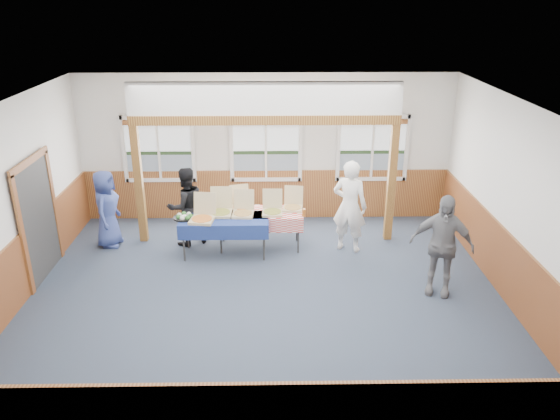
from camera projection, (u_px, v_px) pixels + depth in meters
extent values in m
plane|color=#273240|center=(265.00, 297.00, 9.11)|extent=(8.00, 8.00, 0.00)
plane|color=white|center=(263.00, 106.00, 7.91)|extent=(8.00, 8.00, 0.00)
plane|color=silver|center=(266.00, 148.00, 11.76)|extent=(8.00, 0.00, 8.00)
plane|color=silver|center=(261.00, 343.00, 5.27)|extent=(8.00, 0.00, 8.00)
plane|color=silver|center=(7.00, 210.00, 8.45)|extent=(0.00, 8.00, 8.00)
plane|color=silver|center=(518.00, 207.00, 8.58)|extent=(0.00, 8.00, 8.00)
cube|color=brown|center=(266.00, 194.00, 12.13)|extent=(7.98, 0.05, 1.10)
cube|color=brown|center=(20.00, 270.00, 8.84)|extent=(0.05, 6.98, 1.10)
cube|color=brown|center=(506.00, 266.00, 8.97)|extent=(0.05, 6.98, 1.10)
cube|color=#2F2F2F|center=(38.00, 220.00, 9.49)|extent=(0.06, 1.30, 2.10)
cube|color=white|center=(161.00, 180.00, 11.92)|extent=(1.52, 0.05, 0.08)
cube|color=white|center=(156.00, 118.00, 11.41)|extent=(1.52, 0.05, 0.08)
cube|color=white|center=(124.00, 150.00, 11.65)|extent=(0.08, 0.05, 1.46)
cube|color=white|center=(193.00, 149.00, 11.68)|extent=(0.08, 0.05, 1.46)
cube|color=white|center=(158.00, 149.00, 11.67)|extent=(0.05, 0.05, 1.30)
cube|color=slate|center=(160.00, 166.00, 11.85)|extent=(1.40, 0.02, 0.52)
cube|color=#1E341A|center=(159.00, 153.00, 11.74)|extent=(1.40, 0.02, 0.08)
cube|color=silver|center=(158.00, 135.00, 11.59)|extent=(1.40, 0.02, 0.70)
cube|color=brown|center=(156.00, 122.00, 11.43)|extent=(1.40, 0.07, 0.10)
cube|color=white|center=(266.00, 179.00, 11.96)|extent=(1.52, 0.05, 0.08)
cube|color=white|center=(266.00, 117.00, 11.44)|extent=(1.52, 0.05, 0.08)
cube|color=white|center=(231.00, 149.00, 11.69)|extent=(0.08, 0.05, 1.46)
cube|color=white|center=(300.00, 149.00, 11.71)|extent=(0.08, 0.05, 1.46)
cube|color=white|center=(266.00, 149.00, 11.70)|extent=(0.05, 0.05, 1.30)
cube|color=slate|center=(266.00, 166.00, 11.88)|extent=(1.40, 0.02, 0.52)
cube|color=#1E341A|center=(266.00, 153.00, 11.77)|extent=(1.40, 0.02, 0.08)
cube|color=silver|center=(266.00, 135.00, 11.63)|extent=(1.40, 0.02, 0.70)
cube|color=brown|center=(266.00, 122.00, 11.46)|extent=(1.40, 0.07, 0.10)
cube|color=white|center=(371.00, 179.00, 12.00)|extent=(1.52, 0.05, 0.08)
cube|color=white|center=(375.00, 117.00, 11.48)|extent=(1.52, 0.05, 0.08)
cube|color=white|center=(338.00, 149.00, 11.73)|extent=(0.08, 0.05, 1.46)
cube|color=white|center=(407.00, 148.00, 11.75)|extent=(0.08, 0.05, 1.46)
cube|color=white|center=(373.00, 148.00, 11.74)|extent=(0.05, 0.05, 1.30)
cube|color=slate|center=(371.00, 165.00, 11.92)|extent=(1.40, 0.02, 0.52)
cube|color=#1E341A|center=(372.00, 152.00, 11.81)|extent=(1.40, 0.02, 0.08)
cube|color=silver|center=(373.00, 134.00, 11.66)|extent=(1.40, 0.02, 0.70)
cube|color=brown|center=(375.00, 122.00, 11.50)|extent=(1.40, 0.07, 0.10)
cube|color=#5D3114|center=(139.00, 185.00, 10.76)|extent=(0.15, 0.15, 2.40)
cube|color=#5D3114|center=(391.00, 183.00, 10.83)|extent=(0.15, 0.15, 2.40)
cube|color=#5D3114|center=(265.00, 120.00, 10.31)|extent=(5.15, 0.18, 0.18)
cylinder|color=#2F2F2F|center=(184.00, 243.00, 10.20)|extent=(0.04, 0.04, 0.73)
cylinder|color=#2F2F2F|center=(188.00, 231.00, 10.72)|extent=(0.04, 0.04, 0.73)
cylinder|color=#2F2F2F|center=(264.00, 243.00, 10.23)|extent=(0.04, 0.04, 0.73)
cylinder|color=#2F2F2F|center=(264.00, 231.00, 10.74)|extent=(0.04, 0.04, 0.73)
cube|color=#2F2F2F|center=(224.00, 219.00, 10.34)|extent=(1.71, 0.92, 0.03)
cube|color=navy|center=(224.00, 218.00, 10.33)|extent=(1.77, 0.99, 0.01)
cube|color=navy|center=(223.00, 233.00, 10.04)|extent=(1.66, 0.27, 0.28)
cube|color=navy|center=(226.00, 218.00, 10.72)|extent=(1.66, 0.27, 0.28)
cylinder|color=#2F2F2F|center=(221.00, 236.00, 10.50)|extent=(0.04, 0.04, 0.73)
cylinder|color=#2F2F2F|center=(223.00, 225.00, 11.02)|extent=(0.04, 0.04, 0.73)
cylinder|color=#2F2F2F|center=(298.00, 236.00, 10.53)|extent=(0.04, 0.04, 0.73)
cylinder|color=#2F2F2F|center=(297.00, 224.00, 11.04)|extent=(0.04, 0.04, 0.73)
cube|color=#2F2F2F|center=(260.00, 213.00, 10.63)|extent=(1.69, 0.89, 0.03)
cube|color=red|center=(260.00, 212.00, 10.62)|extent=(1.76, 0.96, 0.01)
cube|color=red|center=(259.00, 226.00, 10.34)|extent=(1.66, 0.24, 0.28)
cube|color=red|center=(260.00, 212.00, 11.02)|extent=(1.66, 0.24, 0.28)
cube|color=tan|center=(202.00, 220.00, 10.17)|extent=(0.49, 0.49, 0.05)
cylinder|color=gold|center=(202.00, 219.00, 10.16)|extent=(0.42, 0.42, 0.01)
cube|color=tan|center=(205.00, 203.00, 10.32)|extent=(0.44, 0.16, 0.42)
cube|color=tan|center=(243.00, 214.00, 10.44)|extent=(0.42, 0.42, 0.04)
cylinder|color=#D9C464|center=(243.00, 213.00, 10.42)|extent=(0.37, 0.37, 0.01)
cube|color=tan|center=(244.00, 199.00, 10.58)|extent=(0.40, 0.12, 0.39)
cube|color=tan|center=(220.00, 213.00, 10.47)|extent=(0.44, 0.44, 0.05)
cylinder|color=gold|center=(220.00, 212.00, 10.46)|extent=(0.39, 0.39, 0.01)
cube|color=tan|center=(221.00, 197.00, 10.63)|extent=(0.43, 0.12, 0.42)
cube|color=tan|center=(242.00, 208.00, 10.75)|extent=(0.47, 0.47, 0.04)
cylinder|color=gold|center=(242.00, 207.00, 10.74)|extent=(0.41, 0.41, 0.01)
cube|color=tan|center=(239.00, 194.00, 10.88)|extent=(0.40, 0.18, 0.38)
cube|color=tan|center=(272.00, 213.00, 10.51)|extent=(0.39, 0.39, 0.04)
cylinder|color=gold|center=(272.00, 211.00, 10.50)|extent=(0.34, 0.34, 0.01)
cube|color=tan|center=(272.00, 198.00, 10.64)|extent=(0.39, 0.10, 0.38)
cube|color=tan|center=(293.00, 209.00, 10.72)|extent=(0.42, 0.42, 0.04)
cylinder|color=#D9C464|center=(293.00, 207.00, 10.71)|extent=(0.36, 0.36, 0.01)
cube|color=tan|center=(294.00, 195.00, 10.85)|extent=(0.38, 0.13, 0.37)
cylinder|color=black|center=(184.00, 218.00, 10.31)|extent=(0.42, 0.42, 0.03)
cylinder|color=white|center=(184.00, 216.00, 10.30)|extent=(0.09, 0.09, 0.04)
sphere|color=#2E6B28|center=(190.00, 216.00, 10.30)|extent=(0.09, 0.09, 0.09)
sphere|color=beige|center=(189.00, 214.00, 10.38)|extent=(0.09, 0.09, 0.09)
sphere|color=#2E6B28|center=(184.00, 214.00, 10.40)|extent=(0.09, 0.09, 0.09)
sphere|color=beige|center=(179.00, 215.00, 10.34)|extent=(0.09, 0.09, 0.09)
sphere|color=#2E6B28|center=(178.00, 217.00, 10.25)|extent=(0.09, 0.09, 0.09)
sphere|color=beige|center=(182.00, 218.00, 10.19)|extent=(0.09, 0.09, 0.09)
sphere|color=#2E6B28|center=(187.00, 218.00, 10.22)|extent=(0.09, 0.09, 0.09)
cylinder|color=#A5571B|center=(304.00, 213.00, 10.38)|extent=(0.07, 0.07, 0.15)
imported|color=white|center=(350.00, 206.00, 10.46)|extent=(0.79, 0.67, 1.83)
imported|color=black|center=(186.00, 207.00, 10.76)|extent=(0.97, 0.91, 1.60)
imported|color=#37478A|center=(107.00, 209.00, 10.71)|extent=(0.55, 0.79, 1.56)
imported|color=slate|center=(441.00, 245.00, 8.95)|extent=(1.11, 0.76, 1.76)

